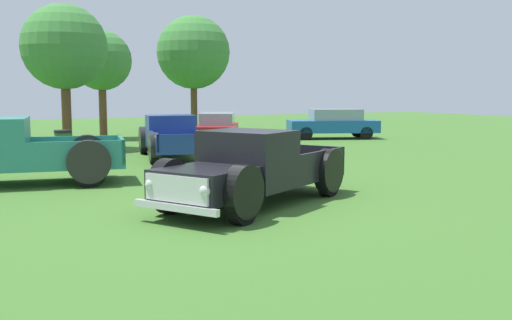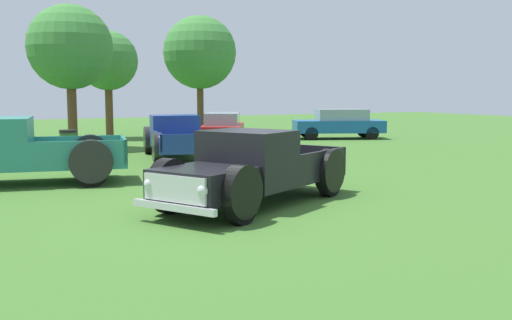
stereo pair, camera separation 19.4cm
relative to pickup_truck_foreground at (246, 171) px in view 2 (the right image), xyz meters
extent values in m
plane|color=#3D6B28|center=(-0.12, -0.04, -0.72)|extent=(80.00, 80.00, 0.00)
cube|color=black|center=(-1.15, -0.65, -0.07)|extent=(2.02, 2.03, 0.54)
cube|color=silver|center=(-1.81, -1.02, -0.07)|extent=(0.71, 1.21, 0.46)
sphere|color=silver|center=(-1.50, -1.53, -0.05)|extent=(0.20, 0.20, 0.20)
sphere|color=silver|center=(-2.09, -0.48, -0.05)|extent=(0.20, 0.20, 0.20)
cube|color=black|center=(0.05, 0.03, 0.22)|extent=(1.93, 2.07, 1.14)
cube|color=#8C9EA8|center=(-0.47, -0.26, 0.47)|extent=(0.73, 1.26, 0.50)
cube|color=black|center=(1.52, 0.85, -0.30)|extent=(2.61, 2.45, 0.10)
cube|color=black|center=(1.90, 0.16, 0.02)|extent=(1.85, 1.08, 0.54)
cube|color=black|center=(1.13, 1.54, 0.02)|extent=(1.85, 1.08, 0.54)
cube|color=black|center=(2.39, 1.34, 0.02)|extent=(0.88, 1.48, 0.54)
cylinder|color=black|center=(-0.75, -1.37, -0.35)|extent=(0.76, 0.56, 0.75)
cylinder|color=#B7B7BC|center=(-0.74, -1.38, -0.35)|extent=(0.38, 0.35, 0.30)
cylinder|color=black|center=(-0.75, -1.37, -0.16)|extent=(0.96, 0.70, 0.95)
cylinder|color=black|center=(-1.56, 0.08, -0.35)|extent=(0.76, 0.56, 0.75)
cylinder|color=#B7B7BC|center=(-1.56, 0.09, -0.35)|extent=(0.38, 0.35, 0.30)
cylinder|color=black|center=(-1.56, 0.08, -0.16)|extent=(0.96, 0.70, 0.95)
cylinder|color=black|center=(2.14, 0.25, -0.35)|extent=(0.76, 0.56, 0.75)
cylinder|color=#B7B7BC|center=(2.14, 0.24, -0.35)|extent=(0.38, 0.35, 0.30)
cylinder|color=black|center=(2.14, 0.25, -0.16)|extent=(0.96, 0.70, 0.95)
cylinder|color=black|center=(1.33, 1.69, -0.35)|extent=(0.76, 0.56, 0.75)
cylinder|color=#B7B7BC|center=(1.32, 1.70, -0.35)|extent=(0.38, 0.35, 0.30)
cylinder|color=black|center=(1.33, 1.69, -0.16)|extent=(0.96, 0.70, 0.95)
cube|color=silver|center=(-1.85, -1.04, -0.38)|extent=(0.97, 1.62, 0.12)
cube|color=navy|center=(1.91, 10.42, -0.10)|extent=(1.70, 1.68, 0.52)
cube|color=silver|center=(2.06, 11.14, -0.10)|extent=(1.29, 0.31, 0.44)
sphere|color=silver|center=(1.49, 11.24, -0.07)|extent=(0.19, 0.19, 0.19)
sphere|color=silver|center=(2.62, 11.01, -0.07)|extent=(0.19, 0.19, 0.19)
cube|color=navy|center=(1.66, 9.12, 0.19)|extent=(1.80, 1.52, 1.10)
cube|color=#8C9EA8|center=(1.77, 9.69, 0.43)|extent=(1.36, 0.30, 0.48)
cube|color=navy|center=(1.34, 7.53, -0.31)|extent=(1.95, 2.27, 0.10)
cube|color=navy|center=(0.60, 7.68, 0.00)|extent=(0.46, 1.98, 0.52)
cube|color=navy|center=(2.08, 7.38, 0.00)|extent=(0.46, 1.98, 0.52)
cube|color=navy|center=(1.15, 6.58, 0.00)|extent=(1.58, 0.38, 0.52)
cylinder|color=black|center=(1.13, 10.58, -0.36)|extent=(0.35, 0.75, 0.72)
cylinder|color=#B7B7BC|center=(1.12, 10.58, -0.36)|extent=(0.28, 0.33, 0.29)
cylinder|color=black|center=(1.13, 10.58, -0.18)|extent=(0.44, 0.95, 0.91)
cylinder|color=black|center=(2.70, 10.27, -0.36)|extent=(0.35, 0.75, 0.72)
cylinder|color=#B7B7BC|center=(2.71, 10.27, -0.36)|extent=(0.28, 0.33, 0.29)
cylinder|color=black|center=(2.70, 10.27, -0.18)|extent=(0.44, 0.95, 0.91)
cylinder|color=black|center=(0.51, 7.45, -0.36)|extent=(0.35, 0.75, 0.72)
cylinder|color=#B7B7BC|center=(0.50, 7.45, -0.36)|extent=(0.28, 0.33, 0.29)
cylinder|color=black|center=(0.51, 7.45, -0.18)|extent=(0.44, 0.95, 0.91)
cylinder|color=black|center=(2.08, 7.14, -0.36)|extent=(0.35, 0.75, 0.72)
cylinder|color=#B7B7BC|center=(2.09, 7.14, -0.36)|extent=(0.28, 0.33, 0.29)
cylinder|color=black|center=(2.08, 7.14, -0.18)|extent=(0.44, 0.95, 0.91)
cube|color=silver|center=(2.06, 11.18, -0.39)|extent=(1.72, 0.43, 0.11)
cube|color=#2D8475|center=(-4.11, 5.14, 0.30)|extent=(1.71, 2.02, 1.23)
cube|color=#2D8475|center=(-2.32, 4.80, -0.26)|extent=(2.55, 2.18, 0.11)
cube|color=#2D8475|center=(-2.48, 3.96, 0.09)|extent=(2.23, 0.51, 0.59)
cube|color=#2D8475|center=(-2.16, 5.64, 0.09)|extent=(2.23, 0.51, 0.59)
cube|color=#2D8475|center=(-1.26, 4.59, 0.09)|extent=(0.42, 1.78, 0.59)
cylinder|color=black|center=(-2.23, 3.86, -0.31)|extent=(0.84, 0.39, 0.81)
cylinder|color=#B7B7BC|center=(-2.23, 3.85, -0.31)|extent=(0.37, 0.31, 0.33)
cylinder|color=black|center=(-2.23, 3.86, -0.11)|extent=(1.07, 0.49, 1.03)
cylinder|color=black|center=(-1.89, 5.63, -0.31)|extent=(0.84, 0.39, 0.81)
cylinder|color=#B7B7BC|center=(-1.89, 5.64, -0.31)|extent=(0.37, 0.31, 0.33)
cylinder|color=black|center=(-1.89, 5.63, -0.11)|extent=(1.07, 0.49, 1.03)
cube|color=#B21E1E|center=(5.20, 13.14, -0.15)|extent=(3.34, 4.33, 0.55)
cube|color=#7F939E|center=(5.14, 13.02, 0.37)|extent=(2.28, 2.64, 0.50)
cylinder|color=black|center=(5.20, 14.70, -0.43)|extent=(0.44, 0.60, 0.59)
cylinder|color=black|center=(6.49, 14.01, -0.43)|extent=(0.44, 0.60, 0.59)
cylinder|color=black|center=(3.92, 12.27, -0.43)|extent=(0.44, 0.60, 0.59)
cylinder|color=black|center=(5.21, 11.59, -0.43)|extent=(0.44, 0.60, 0.59)
cube|color=#195699|center=(11.28, 13.25, -0.12)|extent=(4.57, 3.17, 0.58)
cube|color=#7F939E|center=(11.41, 13.20, 0.43)|extent=(2.74, 2.23, 0.53)
cylinder|color=black|center=(9.66, 13.07, -0.41)|extent=(0.64, 0.41, 0.62)
cylinder|color=black|center=(10.22, 14.50, -0.41)|extent=(0.64, 0.41, 0.62)
cylinder|color=black|center=(12.33, 12.01, -0.41)|extent=(0.64, 0.41, 0.62)
cylinder|color=black|center=(12.90, 13.43, -0.41)|extent=(0.64, 0.41, 0.62)
cube|color=olive|center=(-3.39, 9.61, 0.03)|extent=(1.24, 1.95, 0.06)
cube|color=olive|center=(-2.81, 9.77, -0.27)|extent=(0.74, 1.81, 0.05)
cube|color=olive|center=(-3.18, 8.84, -0.35)|extent=(1.37, 0.44, 0.75)
cube|color=olive|center=(-3.60, 10.39, -0.35)|extent=(1.37, 0.44, 0.75)
cylinder|color=#2D6B2D|center=(-1.65, 10.73, -0.30)|extent=(0.56, 0.56, 0.85)
cylinder|color=black|center=(-1.65, 10.73, 0.18)|extent=(0.59, 0.59, 0.10)
cylinder|color=brown|center=(-1.03, 13.45, 0.65)|extent=(0.36, 0.36, 2.74)
sphere|color=#3D7F38|center=(-1.03, 13.45, 3.24)|extent=(3.25, 3.25, 3.25)
cylinder|color=brown|center=(7.02, 20.45, 0.72)|extent=(0.36, 0.36, 2.88)
sphere|color=#3D7F38|center=(7.02, 20.45, 3.65)|extent=(3.99, 3.99, 3.99)
cylinder|color=brown|center=(1.48, 18.18, 0.61)|extent=(0.36, 0.36, 2.65)
sphere|color=#3D7F38|center=(1.48, 18.18, 2.99)|extent=(2.82, 2.82, 2.82)
camera|label=1|loc=(-5.18, -10.37, 1.56)|focal=41.79mm
camera|label=2|loc=(-5.01, -10.45, 1.56)|focal=41.79mm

